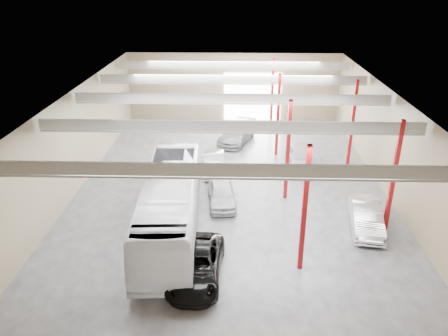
# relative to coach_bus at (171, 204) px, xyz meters

# --- Properties ---
(depot_shell) EXTENTS (22.12, 32.12, 7.06)m
(depot_shell) POSITION_rel_coach_bus_xyz_m (3.64, 7.02, 3.14)
(depot_shell) COLOR #424246
(depot_shell) RESTS_ON ground
(coach_bus) EXTENTS (3.82, 13.36, 3.68)m
(coach_bus) POSITION_rel_coach_bus_xyz_m (0.00, 0.00, 0.00)
(coach_bus) COLOR white
(coach_bus) RESTS_ON ground
(black_sedan) EXTENTS (2.81, 5.65, 1.54)m
(black_sedan) POSITION_rel_coach_bus_xyz_m (1.90, -4.45, -1.07)
(black_sedan) COLOR black
(black_sedan) RESTS_ON ground
(car_row_a) EXTENTS (2.22, 4.57, 1.50)m
(car_row_a) POSITION_rel_coach_bus_xyz_m (2.91, 3.53, -1.09)
(car_row_a) COLOR silver
(car_row_a) RESTS_ON ground
(car_row_b) EXTENTS (1.85, 4.55, 1.47)m
(car_row_b) POSITION_rel_coach_bus_xyz_m (2.13, 8.73, -1.11)
(car_row_b) COLOR silver
(car_row_b) RESTS_ON ground
(car_row_c) EXTENTS (4.08, 6.10, 1.64)m
(car_row_c) POSITION_rel_coach_bus_xyz_m (3.91, 15.53, -1.02)
(car_row_c) COLOR gray
(car_row_c) RESTS_ON ground
(car_right_near) EXTENTS (2.38, 5.12, 1.62)m
(car_right_near) POSITION_rel_coach_bus_xyz_m (11.80, 0.62, -1.03)
(car_right_near) COLOR silver
(car_right_near) RESTS_ON ground
(car_right_far) EXTENTS (2.11, 4.98, 1.68)m
(car_right_far) POSITION_rel_coach_bus_xyz_m (9.00, 10.08, -1.00)
(car_right_far) COLOR silver
(car_right_far) RESTS_ON ground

